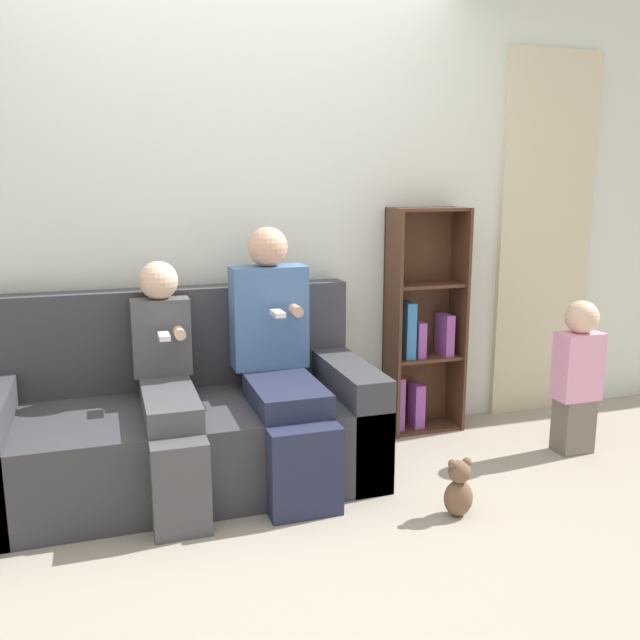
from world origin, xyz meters
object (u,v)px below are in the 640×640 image
Objects in this scene: couch at (181,426)px; child_seated at (168,384)px; toddler_standing at (577,374)px; bookshelf at (421,330)px; teddy_bear at (459,489)px; adult_seated at (280,356)px.

couch is 1.73× the size of child_seated.
bookshelf reaches higher than toddler_standing.
teddy_bear is (-0.32, -1.04, -0.47)m from bookshelf.
couch is 1.34m from teddy_bear.
child_seated is 1.29× the size of toddler_standing.
toddler_standing is at bearing 25.50° from teddy_bear.
bookshelf reaches higher than couch.
couch is 2.08m from toddler_standing.
child_seated is 4.02× the size of teddy_bear.
toddler_standing is at bearing -7.54° from couch.
bookshelf is at bearing 16.69° from child_seated.
bookshelf is (1.49, 0.45, 0.06)m from child_seated.
couch is at bearing 146.78° from teddy_bear.
adult_seated reaches higher than teddy_bear.
adult_seated is at bearing 173.55° from toddler_standing.
bookshelf is 4.88× the size of teddy_bear.
adult_seated is (0.47, -0.09, 0.33)m from couch.
bookshelf is at bearing 136.91° from toddler_standing.
bookshelf reaches higher than teddy_bear.
child_seated is at bearing 176.11° from toddler_standing.
adult_seated is 1.14× the size of child_seated.
toddler_standing is 1.10m from teddy_bear.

